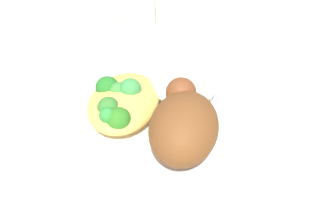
# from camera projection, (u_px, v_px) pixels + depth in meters

# --- Properties ---
(ground_plane) EXTENTS (2.00, 2.00, 0.00)m
(ground_plane) POSITION_uv_depth(u_px,v_px,m) (168.00, 128.00, 0.53)
(ground_plane) COLOR #C0B194
(plate) EXTENTS (0.26, 0.26, 0.02)m
(plate) POSITION_uv_depth(u_px,v_px,m) (168.00, 123.00, 0.53)
(plate) COLOR white
(plate) RESTS_ON ground_plane
(roasted_chicken) EXTENTS (0.11, 0.07, 0.07)m
(roasted_chicken) POSITION_uv_depth(u_px,v_px,m) (184.00, 125.00, 0.46)
(roasted_chicken) COLOR brown
(roasted_chicken) RESTS_ON plate
(rice_pile) EXTENTS (0.09, 0.09, 0.03)m
(rice_pile) POSITION_uv_depth(u_px,v_px,m) (183.00, 82.00, 0.55)
(rice_pile) COLOR white
(rice_pile) RESTS_ON plate
(mac_cheese_with_broccoli) EXTENTS (0.11, 0.08, 0.04)m
(mac_cheese_with_broccoli) POSITION_uv_depth(u_px,v_px,m) (122.00, 100.00, 0.52)
(mac_cheese_with_broccoli) COLOR #F2B750
(mac_cheese_with_broccoli) RESTS_ON plate
(water_glass) EXTENTS (0.06, 0.06, 0.09)m
(water_glass) POSITION_uv_depth(u_px,v_px,m) (137.00, 3.00, 0.68)
(water_glass) COLOR silver
(water_glass) RESTS_ON ground_plane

